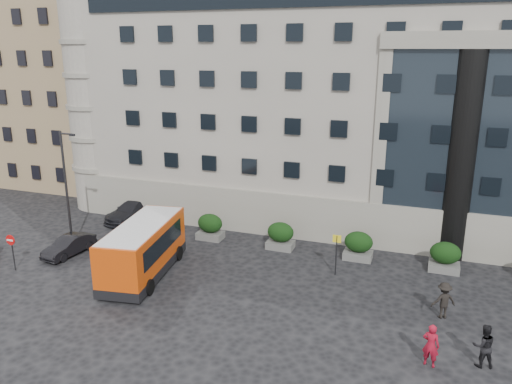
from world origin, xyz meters
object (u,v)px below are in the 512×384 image
hedge_c (358,245)px  street_lamp (67,186)px  pedestrian_a (431,345)px  pedestrian_b (484,346)px  minibus (143,247)px  hedge_a (210,226)px  parked_car_d (117,194)px  no_entry_sign (11,245)px  pedestrian_c (444,300)px  bus_stop_sign (336,248)px  hedge_b (280,235)px  parked_car_b (69,246)px  hedge_d (445,257)px  red_truck (176,173)px  parked_car_c (133,211)px

hedge_c → street_lamp: (-18.34, -4.80, 3.44)m
pedestrian_a → pedestrian_b: size_ratio=1.00×
street_lamp → minibus: size_ratio=1.02×
hedge_a → parked_car_d: bearing=155.3°
parked_car_d → pedestrian_a: bearing=-37.6°
no_entry_sign → pedestrian_c: bearing=6.9°
bus_stop_sign → no_entry_sign: bus_stop_sign is taller
pedestrian_c → hedge_b: bearing=-55.7°
pedestrian_a → pedestrian_b: (2.10, 0.71, 0.00)m
pedestrian_a → parked_car_b: bearing=3.3°
hedge_b → hedge_c: (5.20, 0.00, 0.00)m
no_entry_sign → hedge_b: bearing=31.9°
pedestrian_c → pedestrian_b: bearing=87.3°
hedge_b → no_entry_sign: (-14.20, -8.84, 0.72)m
hedge_b → bus_stop_sign: (4.30, -2.80, 0.80)m
street_lamp → bus_stop_sign: (17.44, 2.00, -2.64)m
bus_stop_sign → hedge_d: bearing=24.7°
hedge_a → parked_car_b: (-7.50, -5.70, -0.31)m
hedge_c → pedestrian_a: pedestrian_a is taller
parked_car_d → hedge_a: bearing=-31.9°
street_lamp → pedestrian_c: size_ratio=4.18×
hedge_c → minibus: bearing=-150.5°
minibus → red_truck: size_ratio=1.32×
hedge_a → hedge_c: same height
street_lamp → pedestrian_c: bearing=-2.6°
parked_car_b → parked_car_c: bearing=96.1°
bus_stop_sign → parked_car_b: bearing=-170.3°
pedestrian_c → hedge_a: bearing=-46.8°
red_truck → parked_car_d: red_truck is taller
pedestrian_a → hedge_a: bearing=-19.7°
hedge_c → parked_car_b: (-17.90, -5.70, -0.31)m
parked_car_d → street_lamp: bearing=-78.3°
street_lamp → minibus: bearing=-15.0°
bus_stop_sign → parked_car_d: bus_stop_sign is taller
hedge_b → minibus: 9.26m
hedge_c → hedge_a: bearing=180.0°
hedge_a → pedestrian_c: 16.58m
red_truck → parked_car_b: (1.02, -16.34, -0.99)m
hedge_a → red_truck: red_truck is taller
hedge_a → parked_car_c: bearing=167.3°
hedge_d → hedge_b: bearing=180.0°
hedge_d → hedge_a: bearing=180.0°
hedge_b → minibus: (-6.46, -6.59, 0.80)m
hedge_b → pedestrian_a: size_ratio=0.95×
no_entry_sign → minibus: 8.06m
hedge_a → bus_stop_sign: bus_stop_sign is taller
hedge_c → red_truck: size_ratio=0.31×
hedge_b → bus_stop_sign: 5.19m
bus_stop_sign → red_truck: bearing=143.3°
hedge_d → pedestrian_c: (-0.09, -5.86, 0.03)m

